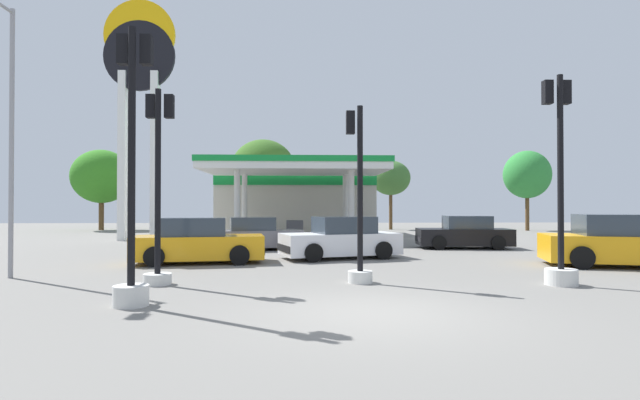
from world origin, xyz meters
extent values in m
plane|color=slate|center=(0.00, 0.00, 0.00)|extent=(90.00, 90.00, 0.00)
cube|color=beige|center=(-1.62, 23.87, 1.90)|extent=(9.91, 6.03, 3.80)
cube|color=#148C38|center=(-1.62, 20.80, 3.45)|extent=(9.91, 0.12, 0.60)
cube|color=white|center=(-1.62, 17.69, 3.87)|extent=(9.68, 5.73, 0.35)
cube|color=#148C38|center=(-1.62, 17.69, 4.19)|extent=(9.78, 5.83, 0.30)
cylinder|color=silver|center=(-4.53, 16.11, 1.85)|extent=(0.32, 0.32, 3.69)
cylinder|color=silver|center=(1.28, 16.11, 1.85)|extent=(0.32, 0.32, 3.69)
cylinder|color=silver|center=(-4.53, 19.26, 1.85)|extent=(0.32, 0.32, 3.69)
cylinder|color=silver|center=(1.28, 19.26, 1.85)|extent=(0.32, 0.32, 3.69)
cube|color=#4C4C51|center=(-1.62, 17.69, 0.55)|extent=(0.90, 0.60, 1.10)
cube|color=white|center=(-10.97, 18.08, 4.60)|extent=(0.40, 0.56, 9.21)
cube|color=white|center=(-9.23, 18.08, 4.60)|extent=(0.40, 0.56, 9.21)
cylinder|color=black|center=(-10.10, 18.08, 10.07)|extent=(3.83, 0.22, 3.83)
cylinder|color=#F2B20C|center=(-10.10, 18.10, 11.22)|extent=(3.83, 0.22, 3.83)
cube|color=white|center=(-10.10, 18.14, 10.64)|extent=(3.53, 0.08, 0.69)
cylinder|color=black|center=(-0.88, 7.64, 0.32)|extent=(0.67, 0.39, 0.63)
cylinder|color=black|center=(-1.37, 9.27, 0.32)|extent=(0.67, 0.39, 0.63)
cylinder|color=black|center=(1.59, 8.39, 0.32)|extent=(0.67, 0.39, 0.63)
cylinder|color=black|center=(1.10, 10.02, 0.32)|extent=(0.67, 0.39, 0.63)
cube|color=silver|center=(0.11, 8.83, 0.52)|extent=(4.49, 2.87, 0.75)
cube|color=#2D3842|center=(0.25, 8.87, 1.18)|extent=(2.34, 2.05, 0.63)
cube|color=black|center=(-1.84, 8.24, 0.42)|extent=(0.59, 1.62, 0.24)
cylinder|color=black|center=(-2.19, 13.31, 0.30)|extent=(0.62, 0.31, 0.59)
cylinder|color=black|center=(-1.90, 11.74, 0.30)|extent=(0.62, 0.31, 0.59)
cylinder|color=black|center=(-4.57, 12.86, 0.30)|extent=(0.62, 0.31, 0.59)
cylinder|color=black|center=(-4.27, 11.29, 0.30)|extent=(0.62, 0.31, 0.59)
cube|color=slate|center=(-3.23, 12.30, 0.49)|extent=(4.13, 2.33, 0.71)
cube|color=#2D3842|center=(-3.37, 12.28, 1.10)|extent=(2.09, 1.77, 0.59)
cube|color=black|center=(-1.35, 12.66, 0.39)|extent=(0.40, 1.54, 0.22)
cylinder|color=black|center=(7.52, 7.33, 0.34)|extent=(0.72, 0.41, 0.69)
cylinder|color=black|center=(7.04, 5.55, 0.34)|extent=(0.72, 0.41, 0.69)
cube|color=orange|center=(8.63, 6.08, 0.57)|extent=(4.84, 2.99, 0.82)
cube|color=#2D3842|center=(8.48, 6.12, 1.28)|extent=(2.51, 2.17, 0.69)
cylinder|color=black|center=(4.62, 11.96, 0.31)|extent=(0.63, 0.26, 0.61)
cylinder|color=black|center=(4.76, 13.59, 0.31)|extent=(0.63, 0.26, 0.61)
cylinder|color=black|center=(7.09, 11.75, 0.31)|extent=(0.63, 0.26, 0.61)
cylinder|color=black|center=(7.23, 13.38, 0.31)|extent=(0.63, 0.26, 0.61)
cube|color=black|center=(5.92, 12.67, 0.50)|extent=(4.14, 2.01, 0.73)
cube|color=#2D3842|center=(6.07, 12.66, 1.13)|extent=(2.03, 1.64, 0.61)
cube|color=black|center=(3.97, 12.83, 0.40)|extent=(0.25, 1.60, 0.23)
cylinder|color=black|center=(-3.48, 8.62, 0.32)|extent=(0.66, 0.31, 0.63)
cylinder|color=black|center=(-3.24, 6.93, 0.32)|extent=(0.66, 0.31, 0.63)
cylinder|color=black|center=(-6.04, 8.24, 0.32)|extent=(0.66, 0.31, 0.63)
cylinder|color=black|center=(-5.80, 6.56, 0.32)|extent=(0.66, 0.31, 0.63)
cube|color=orange|center=(-4.64, 7.59, 0.52)|extent=(4.38, 2.33, 0.75)
cube|color=#2D3842|center=(-4.79, 7.57, 1.18)|extent=(2.19, 1.82, 0.63)
cube|color=black|center=(-2.62, 7.88, 0.42)|extent=(0.36, 1.66, 0.24)
cylinder|color=silver|center=(-4.48, 0.75, 0.19)|extent=(0.65, 0.65, 0.39)
cylinder|color=black|center=(-4.48, 0.75, 2.83)|extent=(0.14, 0.14, 4.87)
cube|color=black|center=(-4.70, 0.91, 4.88)|extent=(0.21, 0.20, 0.57)
sphere|color=red|center=(-4.70, 1.04, 5.06)|extent=(0.15, 0.15, 0.15)
sphere|color=#D89E0C|center=(-4.70, 1.04, 4.88)|extent=(0.15, 0.15, 0.15)
sphere|color=green|center=(-4.70, 1.04, 4.70)|extent=(0.15, 0.15, 0.15)
cube|color=black|center=(-4.26, 0.91, 4.88)|extent=(0.21, 0.20, 0.57)
sphere|color=red|center=(-4.26, 1.04, 5.06)|extent=(0.15, 0.15, 0.15)
sphere|color=#D89E0C|center=(-4.26, 1.04, 4.88)|extent=(0.15, 0.15, 0.15)
sphere|color=green|center=(-4.26, 1.04, 4.70)|extent=(0.15, 0.15, 0.15)
cylinder|color=silver|center=(-4.72, 3.22, 0.13)|extent=(0.66, 0.66, 0.26)
cylinder|color=black|center=(-4.72, 3.22, 2.47)|extent=(0.14, 0.14, 4.42)
cube|color=black|center=(-4.94, 3.38, 4.30)|extent=(0.21, 0.20, 0.57)
sphere|color=red|center=(-4.94, 3.50, 4.48)|extent=(0.15, 0.15, 0.15)
sphere|color=#D89E0C|center=(-4.94, 3.50, 4.30)|extent=(0.15, 0.15, 0.15)
sphere|color=green|center=(-4.94, 3.50, 4.12)|extent=(0.15, 0.15, 0.15)
cube|color=black|center=(-4.50, 3.38, 4.30)|extent=(0.21, 0.20, 0.57)
sphere|color=red|center=(-4.50, 3.50, 4.48)|extent=(0.15, 0.15, 0.15)
sphere|color=#D89E0C|center=(-4.50, 3.50, 4.30)|extent=(0.15, 0.15, 0.15)
sphere|color=green|center=(-4.50, 3.50, 4.12)|extent=(0.15, 0.15, 0.15)
cylinder|color=silver|center=(0.16, 3.31, 0.14)|extent=(0.60, 0.60, 0.29)
cylinder|color=black|center=(0.16, 3.31, 2.31)|extent=(0.14, 0.14, 4.05)
cube|color=black|center=(-0.06, 3.47, 3.95)|extent=(0.21, 0.20, 0.57)
sphere|color=red|center=(-0.06, 3.59, 4.13)|extent=(0.15, 0.15, 0.15)
sphere|color=#D89E0C|center=(-0.06, 3.59, 3.95)|extent=(0.15, 0.15, 0.15)
sphere|color=green|center=(-0.06, 3.59, 3.77)|extent=(0.15, 0.15, 0.15)
cylinder|color=silver|center=(4.88, 2.78, 0.19)|extent=(0.74, 0.74, 0.38)
cylinder|color=black|center=(4.88, 2.78, 2.70)|extent=(0.14, 0.14, 4.63)
cube|color=black|center=(4.66, 2.94, 4.63)|extent=(0.21, 0.20, 0.57)
sphere|color=red|center=(4.66, 3.06, 4.81)|extent=(0.15, 0.15, 0.15)
sphere|color=#D89E0C|center=(4.66, 3.06, 4.63)|extent=(0.15, 0.15, 0.15)
sphere|color=green|center=(4.66, 3.06, 4.45)|extent=(0.15, 0.15, 0.15)
cube|color=black|center=(5.10, 2.94, 4.63)|extent=(0.21, 0.20, 0.57)
sphere|color=red|center=(5.10, 3.06, 4.81)|extent=(0.15, 0.15, 0.15)
sphere|color=#D89E0C|center=(5.10, 3.06, 4.63)|extent=(0.15, 0.15, 0.15)
sphere|color=green|center=(5.10, 3.06, 4.45)|extent=(0.15, 0.15, 0.15)
cylinder|color=brown|center=(-16.82, 29.68, 1.24)|extent=(0.39, 0.39, 2.49)
ellipsoid|color=#317C20|center=(-16.82, 29.68, 4.18)|extent=(4.50, 4.50, 4.15)
cylinder|color=brown|center=(-4.12, 27.79, 1.46)|extent=(0.29, 0.29, 2.92)
ellipsoid|color=#386422|center=(-4.12, 27.79, 4.70)|extent=(4.75, 4.75, 4.32)
cylinder|color=brown|center=(5.85, 29.64, 1.47)|extent=(0.27, 0.27, 2.94)
ellipsoid|color=#3B692F|center=(5.85, 29.64, 4.11)|extent=(3.12, 3.12, 2.75)
cylinder|color=brown|center=(15.95, 27.62, 1.48)|extent=(0.29, 0.29, 2.96)
ellipsoid|color=#2F8538|center=(15.95, 27.62, 4.27)|extent=(3.49, 3.49, 3.63)
cylinder|color=gray|center=(-8.87, 4.45, 3.53)|extent=(0.12, 0.12, 7.05)
camera|label=1|loc=(-1.29, -8.44, 1.88)|focal=27.07mm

